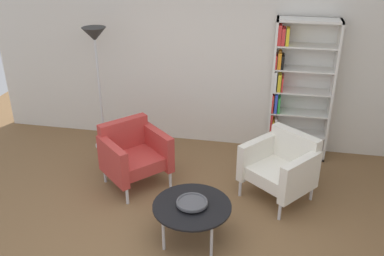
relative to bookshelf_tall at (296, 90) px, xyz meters
name	(u,v)px	position (x,y,z in m)	size (l,w,h in m)	color
ground_plane	(168,247)	(-1.22, -2.25, -0.95)	(8.32, 8.32, 0.00)	brown
plaster_back_panel	(209,45)	(-1.22, 0.21, 0.50)	(6.40, 0.12, 2.90)	silver
bookshelf_tall	(296,90)	(0.00, 0.00, 0.00)	(0.80, 0.30, 1.90)	silver
coffee_table_low	(192,208)	(-1.01, -2.05, -0.58)	(0.80, 0.80, 0.40)	black
decorative_bowl	(192,202)	(-1.01, -2.05, -0.52)	(0.32, 0.32, 0.05)	#4C4C51
armchair_spare_guest	(133,153)	(-1.92, -1.15, -0.54)	(0.95, 0.95, 0.78)	#B73833
armchair_near_window	(281,166)	(-0.13, -1.11, -0.54)	(0.95, 0.94, 0.78)	white
floor_lamp_torchiere	(96,49)	(-2.66, -0.30, 0.50)	(0.32, 0.32, 1.74)	silver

